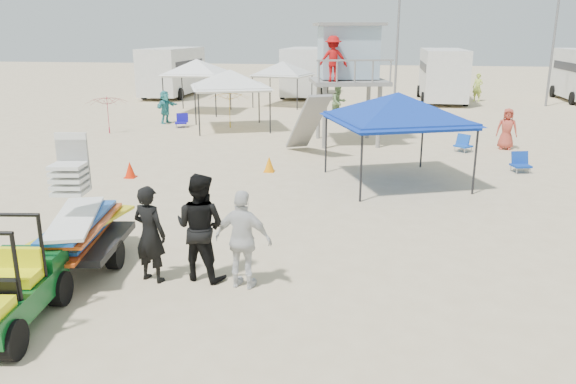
% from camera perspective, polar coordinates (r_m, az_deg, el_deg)
% --- Properties ---
extents(ground, '(140.00, 140.00, 0.00)m').
position_cam_1_polar(ground, '(8.89, -6.53, -13.29)').
color(ground, beige).
rests_on(ground, ground).
extents(surf_trailer, '(1.71, 2.74, 2.26)m').
position_cam_1_polar(surf_trailer, '(11.15, -20.48, -2.87)').
color(surf_trailer, black).
rests_on(surf_trailer, ground).
extents(man_left, '(0.74, 0.59, 1.77)m').
position_cam_1_polar(man_left, '(10.24, -13.86, -4.17)').
color(man_left, black).
rests_on(man_left, ground).
extents(man_mid, '(1.10, 0.94, 1.96)m').
position_cam_1_polar(man_mid, '(10.13, -8.91, -3.52)').
color(man_mid, black).
rests_on(man_mid, ground).
extents(man_right, '(1.08, 0.57, 1.76)m').
position_cam_1_polar(man_right, '(9.72, -4.56, -4.87)').
color(man_right, silver).
rests_on(man_right, ground).
extents(lifeguard_tower, '(3.41, 3.41, 4.55)m').
position_cam_1_polar(lifeguard_tower, '(22.60, 6.01, 13.53)').
color(lifeguard_tower, gray).
rests_on(lifeguard_tower, ground).
extents(canopy_blue, '(4.47, 4.47, 3.07)m').
position_cam_1_polar(canopy_blue, '(16.55, 11.12, 9.41)').
color(canopy_blue, black).
rests_on(canopy_blue, ground).
extents(canopy_white_a, '(4.19, 4.19, 3.09)m').
position_cam_1_polar(canopy_white_a, '(25.87, -5.91, 11.96)').
color(canopy_white_a, black).
rests_on(canopy_white_a, ground).
extents(canopy_white_b, '(3.05, 3.05, 3.30)m').
position_cam_1_polar(canopy_white_b, '(31.51, -9.26, 12.93)').
color(canopy_white_b, black).
rests_on(canopy_white_b, ground).
extents(canopy_white_c, '(3.40, 3.40, 3.05)m').
position_cam_1_polar(canopy_white_c, '(34.02, -0.52, 12.91)').
color(canopy_white_c, black).
rests_on(canopy_white_c, ground).
extents(umbrella_a, '(2.34, 2.36, 1.65)m').
position_cam_1_polar(umbrella_a, '(25.94, -17.82, 7.48)').
color(umbrella_a, '#AE122D').
rests_on(umbrella_a, ground).
extents(umbrella_b, '(2.23, 2.26, 1.70)m').
position_cam_1_polar(umbrella_b, '(26.32, -5.94, 8.32)').
color(umbrella_b, gold).
rests_on(umbrella_b, ground).
extents(cone_near, '(0.34, 0.34, 0.50)m').
position_cam_1_polar(cone_near, '(17.95, -1.92, 2.85)').
color(cone_near, orange).
rests_on(cone_near, ground).
extents(cone_far, '(0.34, 0.34, 0.50)m').
position_cam_1_polar(cone_far, '(17.89, -15.76, 2.20)').
color(cone_far, red).
rests_on(cone_far, ground).
extents(beach_chair_a, '(0.67, 0.73, 0.64)m').
position_cam_1_polar(beach_chair_a, '(26.97, -10.76, 7.15)').
color(beach_chair_a, '#120D92').
rests_on(beach_chair_a, ground).
extents(beach_chair_b, '(0.65, 0.70, 0.64)m').
position_cam_1_polar(beach_chair_b, '(19.42, 22.53, 2.82)').
color(beach_chair_b, '#0E369D').
rests_on(beach_chair_b, ground).
extents(beach_chair_c, '(0.74, 0.86, 0.64)m').
position_cam_1_polar(beach_chair_c, '(22.06, 17.36, 4.77)').
color(beach_chair_c, '#1148B9').
rests_on(beach_chair_c, ground).
extents(rv_far_left, '(2.64, 6.80, 3.25)m').
position_cam_1_polar(rv_far_left, '(40.12, -11.66, 12.07)').
color(rv_far_left, silver).
rests_on(rv_far_left, ground).
extents(rv_mid_left, '(2.65, 6.50, 3.25)m').
position_cam_1_polar(rv_mid_left, '(39.36, 1.78, 12.31)').
color(rv_mid_left, silver).
rests_on(rv_mid_left, ground).
extents(rv_mid_right, '(2.64, 7.00, 3.25)m').
position_cam_1_polar(rv_mid_right, '(37.70, 15.44, 11.59)').
color(rv_mid_right, silver).
rests_on(rv_mid_right, ground).
extents(light_pole_left, '(0.14, 0.14, 8.00)m').
position_cam_1_polar(light_pole_left, '(34.44, 11.08, 15.17)').
color(light_pole_left, slate).
rests_on(light_pole_left, ground).
extents(light_pole_right, '(0.14, 0.14, 8.00)m').
position_cam_1_polar(light_pole_right, '(37.24, 25.42, 14.01)').
color(light_pole_right, slate).
rests_on(light_pole_right, ground).
extents(distant_beachgoers, '(17.24, 16.32, 1.78)m').
position_cam_1_polar(distant_beachgoers, '(28.22, 4.44, 8.84)').
color(distant_beachgoers, '#B14232').
rests_on(distant_beachgoers, ground).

